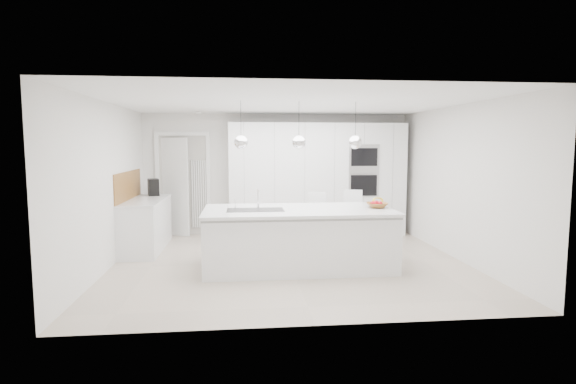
{
  "coord_description": "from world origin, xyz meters",
  "views": [
    {
      "loc": [
        -0.74,
        -6.92,
        1.86
      ],
      "look_at": [
        0.0,
        0.3,
        1.1
      ],
      "focal_mm": 28.0,
      "sensor_mm": 36.0,
      "label": 1
    }
  ],
  "objects": [
    {
      "name": "radiator",
      "position": [
        -1.63,
        2.46,
        0.85
      ],
      "size": [
        0.32,
        0.04,
        1.4
      ],
      "primitive_type": null,
      "color": "white",
      "rests_on": "floor"
    },
    {
      "name": "floor",
      "position": [
        0.0,
        0.0,
        0.0
      ],
      "size": [
        5.5,
        5.5,
        0.0
      ],
      "primitive_type": "plane",
      "color": "#BBA995",
      "rests_on": "ground"
    },
    {
      "name": "apple_extra_3",
      "position": [
        1.35,
        -0.31,
        0.97
      ],
      "size": [
        0.08,
        0.08,
        0.08
      ],
      "primitive_type": "sphere",
      "color": "red",
      "rests_on": "fruit_bowl"
    },
    {
      "name": "ceiling",
      "position": [
        0.0,
        0.0,
        2.5
      ],
      "size": [
        5.5,
        5.5,
        0.0
      ],
      "primitive_type": "plane",
      "rotation": [
        3.14,
        0.0,
        0.0
      ],
      "color": "white",
      "rests_on": "wall_back"
    },
    {
      "name": "left_base_cabinets",
      "position": [
        -2.45,
        1.2,
        0.43
      ],
      "size": [
        0.6,
        1.8,
        0.86
      ],
      "primitive_type": "cube",
      "color": "white",
      "rests_on": "floor"
    },
    {
      "name": "hallway_door",
      "position": [
        -2.2,
        2.42,
        1.0
      ],
      "size": [
        0.76,
        0.38,
        2.0
      ],
      "primitive_type": "cube",
      "rotation": [
        0.0,
        0.0,
        -0.44
      ],
      "color": "white",
      "rests_on": "floor"
    },
    {
      "name": "bar_stool_right",
      "position": [
        1.22,
        0.72,
        0.53
      ],
      "size": [
        0.48,
        0.57,
        1.06
      ],
      "primitive_type": null,
      "rotation": [
        0.0,
        0.0,
        -0.29
      ],
      "color": "white",
      "rests_on": "floor"
    },
    {
      "name": "left_worktop",
      "position": [
        -2.45,
        1.2,
        0.88
      ],
      "size": [
        0.62,
        1.82,
        0.04
      ],
      "primitive_type": "cube",
      "color": "white",
      "rests_on": "left_base_cabinets"
    },
    {
      "name": "pendant_mid",
      "position": [
        0.1,
        -0.3,
        1.9
      ],
      "size": [
        0.2,
        0.2,
        0.2
      ],
      "primitive_type": "sphere",
      "color": "white",
      "rests_on": "ceiling"
    },
    {
      "name": "espresso_machine",
      "position": [
        -2.43,
        1.84,
        1.06
      ],
      "size": [
        0.27,
        0.34,
        0.32
      ],
      "primitive_type": "cube",
      "rotation": [
        0.0,
        0.0,
        0.29
      ],
      "color": "black",
      "rests_on": "left_worktop"
    },
    {
      "name": "apple_c",
      "position": [
        1.25,
        -0.27,
        0.97
      ],
      "size": [
        0.08,
        0.08,
        0.08
      ],
      "primitive_type": "sphere",
      "color": "red",
      "rests_on": "fruit_bowl"
    },
    {
      "name": "pendant_right",
      "position": [
        0.95,
        -0.3,
        1.9
      ],
      "size": [
        0.2,
        0.2,
        0.2
      ],
      "primitive_type": "sphere",
      "color": "white",
      "rests_on": "ceiling"
    },
    {
      "name": "oven_stack",
      "position": [
        1.7,
        1.89,
        1.35
      ],
      "size": [
        0.62,
        0.04,
        1.05
      ],
      "primitive_type": null,
      "color": "#A5A5A8",
      "rests_on": "tall_cabinets"
    },
    {
      "name": "bar_stool_left",
      "position": [
        0.58,
        0.7,
        0.51
      ],
      "size": [
        0.47,
        0.56,
        1.03
      ],
      "primitive_type": null,
      "rotation": [
        0.0,
        0.0,
        -0.33
      ],
      "color": "white",
      "rests_on": "floor"
    },
    {
      "name": "oak_backsplash",
      "position": [
        -2.74,
        1.2,
        1.15
      ],
      "size": [
        0.02,
        1.8,
        0.5
      ],
      "primitive_type": "cube",
      "color": "#9B6833",
      "rests_on": "wall_left"
    },
    {
      "name": "pendant_left",
      "position": [
        -0.75,
        -0.3,
        1.9
      ],
      "size": [
        0.2,
        0.2,
        0.2
      ],
      "primitive_type": "sphere",
      "color": "white",
      "rests_on": "ceiling"
    },
    {
      "name": "island_base",
      "position": [
        0.1,
        -0.3,
        0.43
      ],
      "size": [
        2.8,
        1.2,
        0.86
      ],
      "primitive_type": "cube",
      "color": "white",
      "rests_on": "floor"
    },
    {
      "name": "island_sink",
      "position": [
        -0.55,
        -0.3,
        0.82
      ],
      "size": [
        0.84,
        0.44,
        0.18
      ],
      "primitive_type": null,
      "color": "#3F3F42",
      "rests_on": "island_worktop"
    },
    {
      "name": "apple_a",
      "position": [
        1.31,
        -0.28,
        0.97
      ],
      "size": [
        0.08,
        0.08,
        0.08
      ],
      "primitive_type": "sphere",
      "color": "red",
      "rests_on": "fruit_bowl"
    },
    {
      "name": "wall_left",
      "position": [
        -2.75,
        0.0,
        1.25
      ],
      "size": [
        0.0,
        5.0,
        5.0
      ],
      "primitive_type": "plane",
      "rotation": [
        1.57,
        0.0,
        1.57
      ],
      "color": "white",
      "rests_on": "ground"
    },
    {
      "name": "tall_cabinets",
      "position": [
        0.8,
        2.2,
        1.15
      ],
      "size": [
        3.6,
        0.6,
        2.3
      ],
      "primitive_type": "cube",
      "color": "white",
      "rests_on": "floor"
    },
    {
      "name": "apple_b",
      "position": [
        1.29,
        -0.3,
        0.97
      ],
      "size": [
        0.09,
        0.09,
        0.09
      ],
      "primitive_type": "sphere",
      "color": "red",
      "rests_on": "fruit_bowl"
    },
    {
      "name": "banana_bunch",
      "position": [
        1.34,
        -0.24,
        1.01
      ],
      "size": [
        0.22,
        0.16,
        0.2
      ],
      "primitive_type": "torus",
      "rotation": [
        1.22,
        0.0,
        0.35
      ],
      "color": "yellow",
      "rests_on": "fruit_bowl"
    },
    {
      "name": "fruit_bowl",
      "position": [
        1.32,
        -0.26,
        0.94
      ],
      "size": [
        0.36,
        0.36,
        0.08
      ],
      "primitive_type": "imported",
      "rotation": [
        0.0,
        0.0,
        -0.09
      ],
      "color": "#9B6833",
      "rests_on": "island_worktop"
    },
    {
      "name": "doorway_frame",
      "position": [
        -1.95,
        2.47,
        1.02
      ],
      "size": [
        1.11,
        0.08,
        2.13
      ],
      "primitive_type": null,
      "color": "white",
      "rests_on": "floor"
    },
    {
      "name": "wall_back",
      "position": [
        0.0,
        2.5,
        1.25
      ],
      "size": [
        5.5,
        0.0,
        5.5
      ],
      "primitive_type": "plane",
      "rotation": [
        1.57,
        0.0,
        0.0
      ],
      "color": "white",
      "rests_on": "ground"
    },
    {
      "name": "island_worktop",
      "position": [
        0.1,
        -0.25,
        0.88
      ],
      "size": [
        2.84,
        1.4,
        0.04
      ],
      "primitive_type": "cube",
      "color": "white",
      "rests_on": "island_base"
    },
    {
      "name": "island_tap",
      "position": [
        -0.5,
        -0.1,
        1.05
      ],
      "size": [
        0.02,
        0.02,
        0.3
      ],
      "primitive_type": "cylinder",
      "color": "white",
      "rests_on": "island_worktop"
    }
  ]
}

